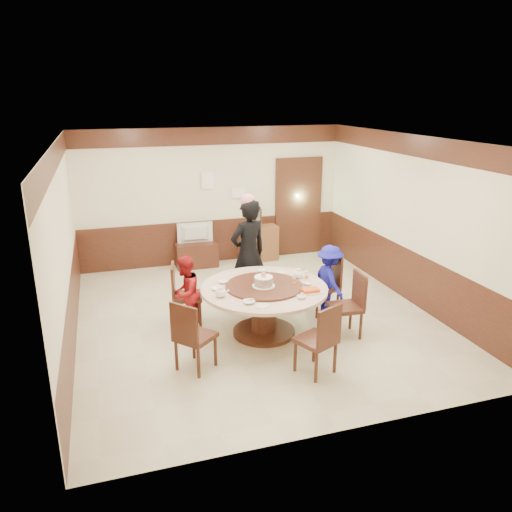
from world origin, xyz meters
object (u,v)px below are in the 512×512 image
object	(u,v)px
television	(196,233)
thermos	(258,217)
shrimp_platter	(310,291)
banquet_table	(264,301)
person_blue	(329,280)
birthday_cake	(264,281)
side_cabinet	(258,243)
person_standing	(248,254)
person_red	(185,293)
tv_stand	(196,255)

from	to	relation	value
television	thermos	bearing A→B (deg)	-177.22
shrimp_platter	television	size ratio (longest dim) A/B	0.41
thermos	banquet_table	bearing A→B (deg)	-106.21
person_blue	thermos	xyz separation A→B (m)	(-0.24, 3.00, 0.36)
banquet_table	television	distance (m)	3.36
banquet_table	television	xyz separation A→B (m)	(-0.38, 3.34, 0.18)
shrimp_platter	television	distance (m)	3.86
banquet_table	birthday_cake	xyz separation A→B (m)	(-0.02, -0.04, 0.32)
banquet_table	side_cabinet	distance (m)	3.51
banquet_table	person_blue	world-z (taller)	person_blue
person_standing	television	xyz separation A→B (m)	(-0.47, 2.23, -0.20)
person_blue	shrimp_platter	world-z (taller)	person_blue
person_blue	shrimp_platter	xyz separation A→B (m)	(-0.67, -0.77, 0.20)
person_standing	person_red	world-z (taller)	person_standing
person_red	person_standing	bearing A→B (deg)	149.85
birthday_cake	side_cabinet	size ratio (longest dim) A/B	0.41
person_standing	banquet_table	bearing A→B (deg)	68.18
shrimp_platter	television	xyz separation A→B (m)	(-0.93, 3.75, -0.07)
birthday_cake	thermos	xyz separation A→B (m)	(1.00, 3.41, 0.08)
person_blue	shrimp_platter	size ratio (longest dim) A/B	3.87
birthday_cake	tv_stand	world-z (taller)	birthday_cake
birthday_cake	thermos	world-z (taller)	thermos
person_standing	tv_stand	size ratio (longest dim) A/B	2.15
banquet_table	person_red	size ratio (longest dim) A/B	1.62
television	person_red	bearing A→B (deg)	77.63
banquet_table	side_cabinet	size ratio (longest dim) A/B	2.32
tv_stand	shrimp_platter	bearing A→B (deg)	-76.04
person_red	side_cabinet	world-z (taller)	person_red
person_standing	person_blue	distance (m)	1.40
birthday_cake	television	bearing A→B (deg)	95.99
person_red	shrimp_platter	size ratio (longest dim) A/B	3.82
person_standing	shrimp_platter	size ratio (longest dim) A/B	6.09
side_cabinet	birthday_cake	bearing A→B (deg)	-106.44
person_blue	banquet_table	bearing A→B (deg)	103.64
birthday_cake	tv_stand	xyz separation A→B (m)	(-0.35, 3.38, -0.61)
shrimp_platter	tv_stand	world-z (taller)	shrimp_platter
person_blue	television	world-z (taller)	person_blue
tv_stand	birthday_cake	bearing A→B (deg)	-84.01
banquet_table	thermos	bearing A→B (deg)	73.79
banquet_table	shrimp_platter	world-z (taller)	shrimp_platter
banquet_table	tv_stand	size ratio (longest dim) A/B	2.18
banquet_table	side_cabinet	xyz separation A→B (m)	(0.98, 3.37, -0.16)
person_standing	birthday_cake	size ratio (longest dim) A/B	5.53
banquet_table	person_standing	world-z (taller)	person_standing
person_blue	side_cabinet	bearing A→B (deg)	1.70
banquet_table	tv_stand	bearing A→B (deg)	96.47
person_red	tv_stand	world-z (taller)	person_red
person_standing	birthday_cake	world-z (taller)	person_standing
person_standing	television	bearing A→B (deg)	-95.52
tv_stand	banquet_table	bearing A→B (deg)	-83.53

